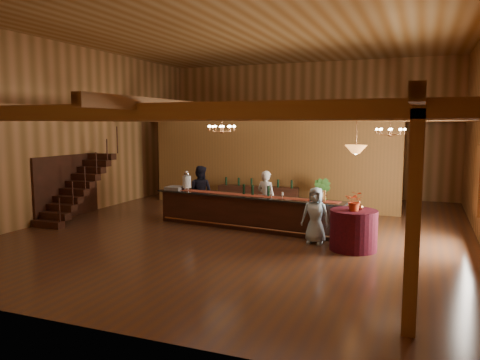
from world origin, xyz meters
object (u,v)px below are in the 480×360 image
(beverage_dispenser, at_px, (187,181))
(bartender, at_px, (266,198))
(backbar_shelf, at_px, (258,198))
(staff_second, at_px, (200,192))
(chandelier_right, at_px, (390,131))
(tasting_bar, at_px, (246,212))
(chandelier_left, at_px, (222,128))
(guest, at_px, (315,215))
(pendant_lamp, at_px, (356,149))
(round_table, at_px, (353,230))
(floor_plant, at_px, (320,196))
(raffle_drum, at_px, (319,195))

(beverage_dispenser, distance_m, bartender, 2.51)
(backbar_shelf, bearing_deg, staff_second, -121.02)
(chandelier_right, bearing_deg, bartender, -163.12)
(tasting_bar, height_order, backbar_shelf, tasting_bar)
(beverage_dispenser, distance_m, chandelier_left, 2.00)
(chandelier_right, xyz_separation_m, guest, (-1.55, -2.55, -2.07))
(backbar_shelf, distance_m, pendant_lamp, 6.11)
(backbar_shelf, distance_m, round_table, 5.78)
(tasting_bar, relative_size, beverage_dispenser, 9.74)
(tasting_bar, bearing_deg, floor_plant, 69.52)
(bartender, xyz_separation_m, staff_second, (-2.27, 0.22, 0.02))
(tasting_bar, distance_m, staff_second, 2.10)
(raffle_drum, bearing_deg, chandelier_right, 50.84)
(raffle_drum, bearing_deg, chandelier_left, 168.86)
(beverage_dispenser, relative_size, chandelier_right, 0.75)
(chandelier_right, distance_m, bartender, 4.02)
(round_table, xyz_separation_m, floor_plant, (-1.65, 4.11, 0.14))
(round_table, height_order, guest, guest)
(beverage_dispenser, distance_m, backbar_shelf, 3.19)
(raffle_drum, distance_m, chandelier_right, 3.01)
(raffle_drum, height_order, chandelier_left, chandelier_left)
(beverage_dispenser, relative_size, raffle_drum, 1.76)
(pendant_lamp, distance_m, guest, 1.98)
(raffle_drum, bearing_deg, bartender, 151.99)
(guest, bearing_deg, backbar_shelf, 129.14)
(raffle_drum, xyz_separation_m, floor_plant, (-0.63, 3.23, -0.52))
(beverage_dispenser, height_order, chandelier_right, chandelier_right)
(beverage_dispenser, relative_size, bartender, 0.37)
(backbar_shelf, xyz_separation_m, staff_second, (-1.17, -2.23, 0.44))
(pendant_lamp, bearing_deg, tasting_bar, 159.43)
(chandelier_left, bearing_deg, guest, -21.15)
(round_table, height_order, chandelier_left, chandelier_left)
(staff_second, bearing_deg, backbar_shelf, -120.50)
(tasting_bar, bearing_deg, raffle_drum, -1.18)
(beverage_dispenser, height_order, staff_second, staff_second)
(beverage_dispenser, xyz_separation_m, guest, (4.26, -1.20, -0.54))
(chandelier_left, relative_size, bartender, 0.49)
(tasting_bar, xyz_separation_m, guest, (2.19, -0.90, 0.22))
(round_table, height_order, chandelier_right, chandelier_right)
(raffle_drum, bearing_deg, guest, -85.89)
(bartender, height_order, staff_second, staff_second)
(backbar_shelf, bearing_deg, chandelier_right, -21.07)
(beverage_dispenser, height_order, chandelier_left, chandelier_left)
(tasting_bar, distance_m, bartender, 0.80)
(tasting_bar, relative_size, backbar_shelf, 2.06)
(chandelier_left, height_order, guest, chandelier_left)
(backbar_shelf, height_order, floor_plant, floor_plant)
(chandelier_right, distance_m, staff_second, 6.01)
(pendant_lamp, bearing_deg, chandelier_right, 78.70)
(floor_plant, bearing_deg, backbar_shelf, 176.14)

